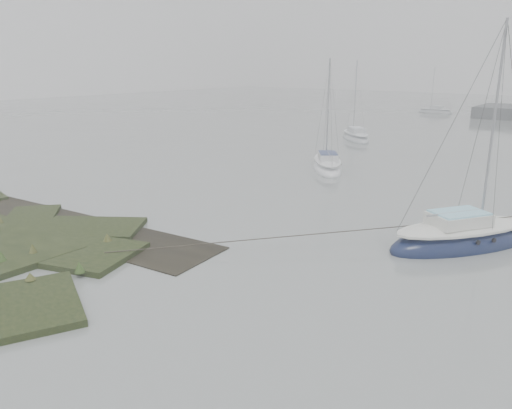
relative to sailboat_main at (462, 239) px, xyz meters
The scene contains 5 objects.
ground 19.88m from the sailboat_main, 115.06° to the left, with size 160.00×160.00×0.00m, color slate.
sailboat_main is the anchor object (origin of this frame).
sailboat_white 14.04m from the sailboat_main, 140.87° to the left, with size 4.51×5.24×7.41m.
sailboat_far_a 26.37m from the sailboat_main, 125.56° to the left, with size 4.87×4.87×7.31m.
sailboat_far_c 53.05m from the sailboat_main, 109.88° to the left, with size 4.62×1.55×6.49m.
Camera 1 is at (13.14, -6.53, 6.59)m, focal length 35.00 mm.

